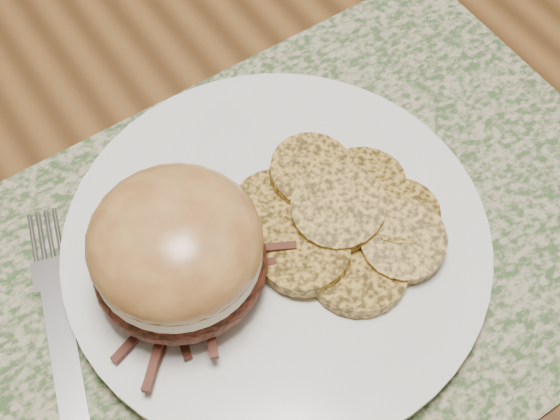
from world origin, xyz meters
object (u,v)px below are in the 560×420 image
(dinner_plate, at_px, (277,243))
(pork_sandwich, at_px, (177,252))
(fork, at_px, (64,347))
(dining_table, at_px, (439,127))

(dinner_plate, bearing_deg, pork_sandwich, 175.04)
(pork_sandwich, bearing_deg, dinner_plate, 14.83)
(dinner_plate, relative_size, pork_sandwich, 1.96)
(pork_sandwich, bearing_deg, fork, -166.47)
(pork_sandwich, distance_m, fork, 0.10)
(fork, bearing_deg, pork_sandwich, 10.84)
(dining_table, relative_size, dinner_plate, 5.77)
(dining_table, xyz_separation_m, pork_sandwich, (-0.27, -0.05, 0.14))
(dining_table, height_order, dinner_plate, dinner_plate)
(dining_table, relative_size, pork_sandwich, 11.32)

